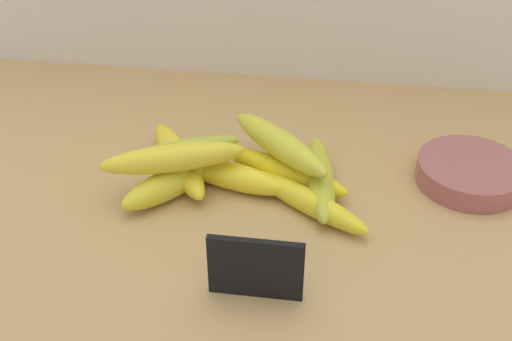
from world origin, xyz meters
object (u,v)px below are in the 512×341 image
Objects in this scene: banana_5 at (308,201)px; banana_7 at (174,157)px; banana_1 at (320,177)px; banana_8 at (175,153)px; banana_4 at (233,176)px; banana_2 at (173,181)px; banana_3 at (286,172)px; banana_6 at (280,144)px; chalkboard_sign at (256,270)px; fruit_bowl at (470,173)px; banana_0 at (179,159)px.

banana_7 is at bearing 175.78° from banana_5.
banana_1 reaches higher than banana_5.
banana_7 is at bearing -79.06° from banana_8.
banana_5 is at bearing -19.83° from banana_4.
banana_7 is 1.48cm from banana_8.
banana_3 is at bearing 16.59° from banana_2.
banana_1 is 1.02× the size of banana_5.
banana_3 is (-4.85, 0.79, -0.14)cm from banana_1.
banana_1 is at bearing -19.72° from banana_6.
chalkboard_sign is 0.57× the size of banana_6.
banana_5 is at bearing -156.27° from fruit_bowl.
banana_2 is (-41.71, -8.58, 0.50)cm from fruit_bowl.
banana_6 is at bearing -174.60° from fruit_bowl.
banana_7 reaches higher than banana_5.
banana_7 is (-13.88, -5.98, 0.48)cm from banana_6.
banana_7 is (-19.91, -3.82, 4.24)cm from banana_1.
banana_0 reaches higher than banana_5.
banana_3 is at bearing -2.66° from banana_0.
banana_2 reaches higher than fruit_bowl.
banana_6 is at bearing 17.86° from banana_8.
banana_2 is (-14.22, 17.57, -1.69)cm from chalkboard_sign.
banana_6 is at bearing 23.31° from banana_7.
banana_0 is at bearing 95.36° from banana_2.
banana_0 is 5.57cm from banana_8.
banana_5 is 19.59cm from banana_8.
chalkboard_sign reaches higher than banana_7.
fruit_bowl is at bearing 11.62° from banana_2.
banana_4 is at bearing -174.31° from banana_1.
fruit_bowl is (27.50, 26.15, -2.18)cm from chalkboard_sign.
banana_8 is at bearing 126.46° from chalkboard_sign.
banana_4 is (-6.15, 20.18, -1.87)cm from chalkboard_sign.
banana_0 and banana_1 have the same top height.
chalkboard_sign is at bearing -51.94° from banana_7.
banana_8 reaches higher than banana_3.
banana_6 reaches higher than fruit_bowl.
banana_4 is (8.57, -2.76, -0.09)cm from banana_0.
banana_2 is (0.50, -5.37, 0.09)cm from banana_0.
chalkboard_sign reaches higher than banana_6.
chalkboard_sign is at bearing -90.29° from banana_6.
banana_4 reaches higher than banana_5.
banana_2 is at bearing 128.97° from chalkboard_sign.
banana_3 is 4.30cm from banana_6.
chalkboard_sign is at bearing -93.34° from banana_3.
banana_6 is (-4.75, 7.36, 4.11)cm from banana_5.
banana_2 is 0.87× the size of banana_8.
banana_8 reaches higher than banana_1.
banana_0 is 9.01cm from banana_4.
banana_4 reaches higher than banana_3.
banana_5 is at bearing -57.13° from banana_6.
banana_8 is at bearing 100.94° from banana_7.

